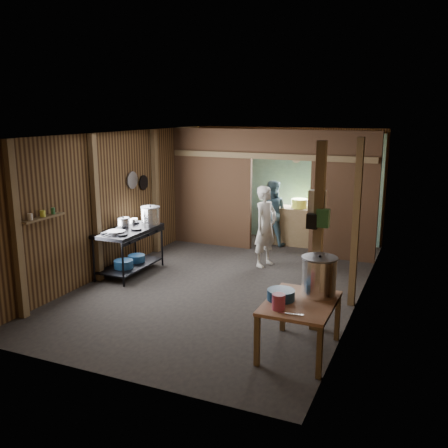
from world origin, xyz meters
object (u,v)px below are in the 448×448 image
at_px(stove_pot_large, 151,216).
at_px(cook, 266,226).
at_px(gas_range, 129,251).
at_px(prep_table, 299,327).
at_px(stock_pot, 319,277).
at_px(yellow_tub, 300,203).
at_px(pink_bucket, 279,302).

xyz_separation_m(stove_pot_large, cook, (1.99, 0.95, -0.22)).
xyz_separation_m(gas_range, prep_table, (3.71, -1.77, -0.09)).
height_order(stock_pot, yellow_tub, stock_pot).
height_order(prep_table, stove_pot_large, stove_pot_large).
bearing_deg(cook, yellow_tub, 11.93).
height_order(stove_pot_large, stock_pot, stove_pot_large).
relative_size(yellow_tub, cook, 0.23).
bearing_deg(pink_bucket, stove_pot_large, 142.12).
height_order(prep_table, pink_bucket, pink_bucket).
bearing_deg(cook, pink_bucket, -140.86).
bearing_deg(cook, stock_pot, -131.65).
bearing_deg(stock_pot, prep_table, -116.48).
distance_m(stove_pot_large, yellow_tub, 3.50).
xyz_separation_m(yellow_tub, cook, (-0.19, -1.78, -0.16)).
xyz_separation_m(stock_pot, cook, (-1.70, 2.91, -0.13)).
bearing_deg(cook, prep_table, -136.25).
xyz_separation_m(gas_range, stock_pot, (3.86, -1.46, 0.49)).
relative_size(stock_pot, cook, 0.33).
relative_size(stove_pot_large, cook, 0.23).
height_order(gas_range, prep_table, gas_range).
relative_size(stove_pot_large, pink_bucket, 1.92).
distance_m(gas_range, yellow_tub, 4.03).
relative_size(prep_table, pink_bucket, 6.02).
height_order(gas_range, cook, cook).
height_order(gas_range, stove_pot_large, stove_pot_large).
distance_m(prep_table, stove_pot_large, 4.26).
bearing_deg(yellow_tub, pink_bucket, -77.58).
bearing_deg(stove_pot_large, gas_range, -108.63).
bearing_deg(stock_pot, yellow_tub, 107.78).
bearing_deg(stove_pot_large, yellow_tub, 51.26).
bearing_deg(pink_bucket, prep_table, 62.86).
xyz_separation_m(prep_table, stove_pot_large, (-3.54, 2.27, 0.67)).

